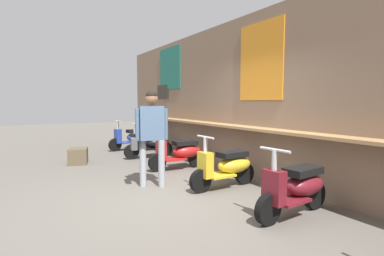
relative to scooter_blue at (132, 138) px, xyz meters
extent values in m
plane|color=#605B54|center=(4.95, -1.08, -0.39)|extent=(36.88, 36.88, 0.00)
cube|color=#7F6651|center=(4.95, 0.94, 1.26)|extent=(13.17, 0.25, 3.29)
cube|color=#A87F51|center=(4.95, 0.64, 0.65)|extent=(11.86, 0.36, 0.05)
cube|color=#236B5B|center=(1.14, 0.80, 2.16)|extent=(1.30, 0.02, 1.23)
cube|color=orange|center=(4.97, 0.80, 1.93)|extent=(1.13, 0.02, 1.47)
cube|color=#2D2823|center=(0.64, 0.80, 1.47)|extent=(0.73, 0.03, 0.43)
ellipsoid|color=#233D9E|center=(-0.01, 0.17, 0.01)|extent=(0.43, 0.72, 0.30)
cube|color=black|center=(-0.01, 0.12, 0.21)|extent=(0.34, 0.57, 0.10)
cube|color=#233D9E|center=(0.01, -0.18, -0.14)|extent=(0.41, 0.53, 0.04)
cube|color=#233D9E|center=(0.03, -0.48, 0.08)|extent=(0.29, 0.18, 0.44)
cylinder|color=#B7B7BC|center=(0.03, -0.48, 0.21)|extent=(0.07, 0.07, 0.70)
cylinder|color=#B7B7BC|center=(0.03, -0.48, 0.56)|extent=(0.46, 0.07, 0.04)
cylinder|color=black|center=(0.04, -0.58, -0.19)|extent=(0.13, 0.41, 0.40)
cylinder|color=black|center=(-0.03, 0.42, -0.19)|extent=(0.13, 0.41, 0.40)
ellipsoid|color=black|center=(1.59, 0.17, 0.01)|extent=(0.40, 0.71, 0.30)
cube|color=black|center=(1.58, 0.12, 0.21)|extent=(0.32, 0.56, 0.10)
cube|color=black|center=(1.58, -0.18, -0.14)|extent=(0.39, 0.51, 0.04)
cube|color=black|center=(1.57, -0.48, 0.08)|extent=(0.28, 0.17, 0.44)
cylinder|color=#B7B7BC|center=(1.57, -0.48, 0.21)|extent=(0.07, 0.07, 0.70)
cylinder|color=#B7B7BC|center=(1.57, -0.48, 0.56)|extent=(0.46, 0.05, 0.04)
cylinder|color=black|center=(1.56, -0.58, -0.19)|extent=(0.11, 0.40, 0.40)
cylinder|color=black|center=(1.59, 0.42, -0.19)|extent=(0.11, 0.40, 0.40)
ellipsoid|color=red|center=(3.27, 0.17, 0.01)|extent=(0.41, 0.72, 0.30)
cube|color=black|center=(3.27, 0.12, 0.21)|extent=(0.33, 0.56, 0.10)
cube|color=red|center=(3.25, -0.18, -0.14)|extent=(0.40, 0.52, 0.04)
cube|color=red|center=(3.24, -0.48, 0.08)|extent=(0.29, 0.17, 0.44)
cylinder|color=#B7B7BC|center=(3.24, -0.48, 0.21)|extent=(0.07, 0.07, 0.70)
cylinder|color=#B7B7BC|center=(3.24, -0.48, 0.56)|extent=(0.46, 0.06, 0.04)
cylinder|color=black|center=(3.23, -0.58, -0.19)|extent=(0.12, 0.40, 0.40)
cylinder|color=black|center=(3.28, 0.42, -0.19)|extent=(0.12, 0.40, 0.40)
ellipsoid|color=gold|center=(5.00, 0.17, 0.01)|extent=(0.40, 0.71, 0.30)
cube|color=black|center=(5.00, 0.12, 0.21)|extent=(0.31, 0.56, 0.10)
cube|color=gold|center=(5.01, -0.18, -0.14)|extent=(0.39, 0.51, 0.04)
cube|color=gold|center=(5.02, -0.48, 0.08)|extent=(0.28, 0.17, 0.44)
cylinder|color=#B7B7BC|center=(5.02, -0.48, 0.21)|extent=(0.07, 0.07, 0.70)
cylinder|color=#B7B7BC|center=(5.02, -0.48, 0.56)|extent=(0.46, 0.05, 0.04)
cylinder|color=black|center=(5.02, -0.58, -0.19)|extent=(0.11, 0.40, 0.40)
cylinder|color=black|center=(4.99, 0.42, -0.19)|extent=(0.11, 0.40, 0.40)
ellipsoid|color=maroon|center=(6.54, 0.17, 0.01)|extent=(0.43, 0.72, 0.30)
cube|color=black|center=(6.54, 0.12, 0.21)|extent=(0.34, 0.57, 0.10)
cube|color=maroon|center=(6.56, -0.18, -0.14)|extent=(0.41, 0.53, 0.04)
cube|color=maroon|center=(6.58, -0.48, 0.08)|extent=(0.29, 0.18, 0.44)
cylinder|color=#B7B7BC|center=(6.58, -0.48, 0.21)|extent=(0.07, 0.07, 0.70)
cylinder|color=#B7B7BC|center=(6.58, -0.48, 0.56)|extent=(0.46, 0.07, 0.04)
cylinder|color=black|center=(6.59, -0.58, -0.19)|extent=(0.13, 0.41, 0.40)
cylinder|color=black|center=(6.52, 0.42, -0.19)|extent=(0.13, 0.41, 0.40)
cylinder|color=#999EA8|center=(4.37, -1.00, 0.04)|extent=(0.12, 0.12, 0.86)
cylinder|color=#999EA8|center=(4.17, -1.29, 0.04)|extent=(0.12, 0.12, 0.86)
cube|color=slate|center=(4.27, -1.14, 0.78)|extent=(0.30, 0.47, 0.61)
sphere|color=brown|center=(4.27, -1.14, 1.21)|extent=(0.23, 0.23, 0.23)
sphere|color=black|center=(4.27, -1.14, 1.25)|extent=(0.21, 0.21, 0.21)
cylinder|color=slate|center=(4.33, -0.90, 0.76)|extent=(0.08, 0.08, 0.57)
cylinder|color=slate|center=(4.20, -1.39, 0.76)|extent=(0.08, 0.08, 0.57)
cube|color=#4C4C51|center=(4.21, -1.47, 0.42)|extent=(0.28, 0.16, 0.20)
cube|color=brown|center=(1.43, -1.93, -0.19)|extent=(0.65, 0.57, 0.39)
camera|label=1|loc=(9.20, -3.27, 1.16)|focal=27.79mm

